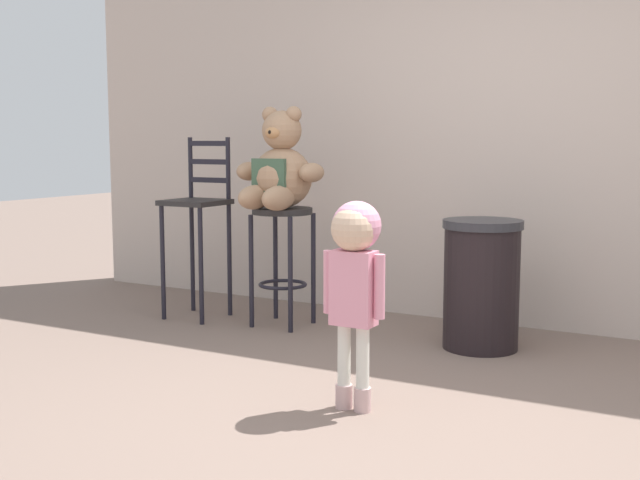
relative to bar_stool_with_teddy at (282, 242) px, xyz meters
name	(u,v)px	position (x,y,z in m)	size (l,w,h in m)	color
ground_plane	(365,422)	(1.29, -1.41, -0.57)	(24.00, 24.00, 0.00)	#7B665A
building_wall	(516,76)	(1.29, 0.87, 1.09)	(6.96, 0.30, 3.32)	beige
bar_stool_with_teddy	(282,242)	(0.00, 0.00, 0.00)	(0.40, 0.40, 0.79)	#252324
teddy_bear	(280,171)	(0.00, -0.03, 0.47)	(0.62, 0.56, 0.66)	tan
child_walking	(355,259)	(1.17, -1.28, 0.13)	(0.31, 0.24, 0.96)	#CDA6A4
trash_bin	(481,284)	(1.35, 0.06, -0.18)	(0.47, 0.47, 0.77)	black
bar_chair_empty	(198,215)	(-0.65, -0.06, 0.15)	(0.39, 0.39, 1.26)	#252324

